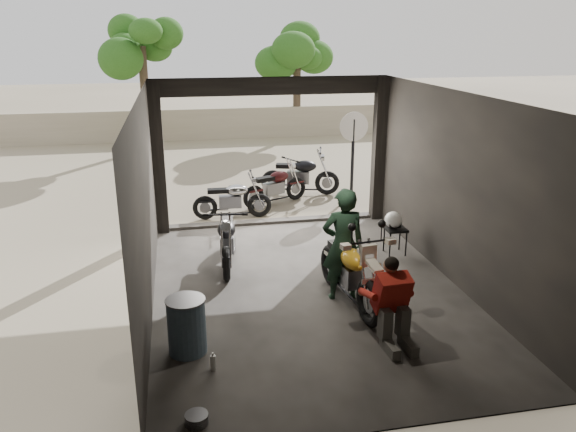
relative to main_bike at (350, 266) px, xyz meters
name	(u,v)px	position (x,y,z in m)	size (l,w,h in m)	color
ground	(308,291)	(-0.53, 0.55, -0.64)	(80.00, 80.00, 0.00)	#7A6D56
garage	(301,208)	(-0.53, 1.10, 0.64)	(7.00, 7.13, 3.20)	#2D2B28
boundary_wall	(228,123)	(-0.53, 14.55, -0.04)	(18.00, 0.30, 1.20)	gray
tree_left	(140,34)	(-3.53, 13.05, 3.35)	(2.20, 2.20, 5.60)	#382B1E
tree_right	(297,45)	(2.27, 14.55, 2.92)	(2.20, 2.20, 5.00)	#382B1E
main_bike	(350,266)	(0.00, 0.00, 0.00)	(0.79, 1.91, 1.28)	beige
left_bike	(227,235)	(-1.73, 1.92, -0.06)	(0.71, 1.71, 1.16)	black
outside_bike_a	(232,196)	(-1.36, 4.58, -0.11)	(0.64, 1.56, 1.05)	black
outside_bike_b	(275,183)	(-0.21, 5.48, -0.09)	(0.66, 1.61, 1.09)	#421011
outside_bike_c	(300,172)	(0.58, 6.21, -0.04)	(0.73, 1.78, 1.20)	black
rider	(343,245)	(-0.06, 0.19, 0.28)	(0.67, 0.44, 1.84)	black
mechanic	(395,306)	(0.23, -1.31, -0.04)	(0.61, 0.82, 1.19)	red
stool	(396,232)	(1.47, 1.79, -0.18)	(0.39, 0.39, 0.54)	black
helmet	(393,220)	(1.42, 1.82, 0.06)	(0.34, 0.35, 0.32)	white
oil_drum	(187,327)	(-2.53, -0.96, -0.25)	(0.51, 0.51, 0.78)	#3B5163
sign_post	(353,141)	(1.82, 5.69, 0.83)	(0.73, 0.08, 2.20)	black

